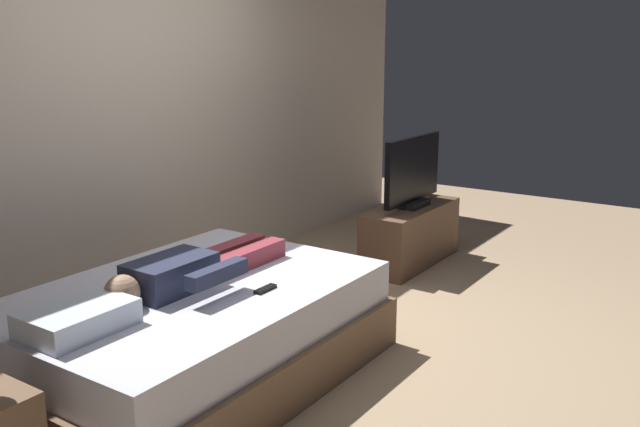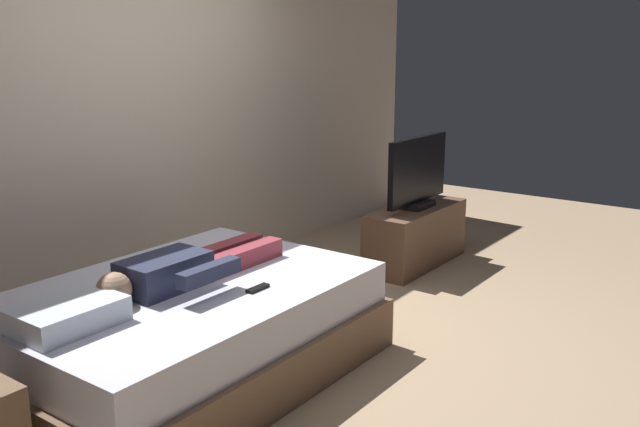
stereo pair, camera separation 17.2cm
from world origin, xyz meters
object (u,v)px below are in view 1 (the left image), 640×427
person (190,270)px  remote (265,289)px  bed (192,333)px  pillow (77,318)px  tv (413,173)px  tv_stand (411,235)px

person → remote: person is taller
bed → pillow: size_ratio=4.34×
bed → remote: (0.18, -0.39, 0.29)m
tv → bed: bearing=178.5°
remote → person: bearing=110.5°
person → remote: (0.15, -0.40, -0.07)m
bed → tv_stand: bed is taller
tv_stand → tv: bearing=0.0°
person → remote: bearing=-69.5°
bed → tv_stand: 2.55m
person → bed: bearing=-146.9°
pillow → tv: bearing=-1.2°
bed → tv: (2.55, -0.07, 0.52)m
pillow → tv: tv is taller
pillow → remote: pillow is taller
pillow → tv_stand: bearing=-1.2°
pillow → remote: size_ratio=3.20×
remote → tv_stand: remote is taller
tv_stand → tv: tv is taller
bed → pillow: bearing=180.0°
bed → pillow: (-0.72, 0.00, 0.34)m
person → tv: size_ratio=1.43×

